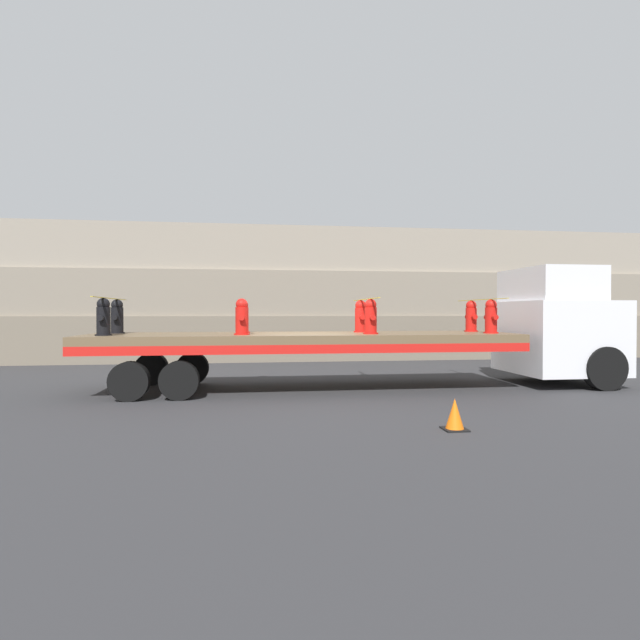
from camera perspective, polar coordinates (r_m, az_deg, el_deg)
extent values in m
plane|color=#2D2D30|center=(12.35, -1.74, -7.86)|extent=(120.00, 120.00, 0.00)
cube|color=#706656|center=(20.31, -4.12, -1.97)|extent=(60.00, 3.00, 1.74)
cube|color=gray|center=(20.45, -4.15, 2.93)|extent=(60.00, 3.00, 1.74)
cube|color=gray|center=(20.74, -4.18, 7.72)|extent=(60.00, 3.00, 1.74)
cube|color=silver|center=(14.52, 25.52, -1.76)|extent=(2.42, 2.57, 1.87)
cube|color=silver|center=(14.40, 24.75, 3.65)|extent=(1.70, 2.36, 0.85)
cube|color=black|center=(14.89, 27.67, -0.27)|extent=(0.97, 2.26, 1.05)
cylinder|color=black|center=(13.83, 29.76, -4.82)|extent=(1.06, 0.28, 1.06)
cylinder|color=black|center=(15.82, 24.37, -4.08)|extent=(1.06, 0.28, 1.06)
cube|color=brown|center=(12.22, -1.74, -2.00)|extent=(10.29, 2.56, 0.20)
cube|color=red|center=(11.00, -1.07, -3.35)|extent=(10.29, 0.08, 0.20)
cube|color=red|center=(13.46, -2.29, -2.58)|extent=(10.29, 0.08, 0.20)
cylinder|color=black|center=(11.17, -15.79, -6.65)|extent=(0.84, 0.30, 0.84)
cylinder|color=black|center=(13.48, -14.38, -5.36)|extent=(0.84, 0.30, 0.84)
cylinder|color=black|center=(11.36, -20.97, -6.55)|extent=(0.84, 0.30, 0.84)
cylinder|color=black|center=(13.64, -18.69, -5.31)|extent=(0.84, 0.30, 0.84)
cylinder|color=black|center=(12.04, -23.50, -1.57)|extent=(0.36, 0.36, 0.03)
cylinder|color=black|center=(12.03, -23.51, -0.13)|extent=(0.29, 0.29, 0.64)
sphere|color=black|center=(12.03, -23.52, 1.68)|extent=(0.27, 0.27, 0.27)
cylinder|color=black|center=(11.84, -23.78, 0.22)|extent=(0.13, 0.12, 0.13)
cylinder|color=black|center=(12.23, -23.25, 0.24)|extent=(0.13, 0.12, 0.13)
cylinder|color=black|center=(13.13, -22.17, -1.37)|extent=(0.36, 0.36, 0.03)
cylinder|color=black|center=(13.12, -22.17, -0.05)|extent=(0.29, 0.29, 0.64)
sphere|color=black|center=(13.12, -22.18, 1.61)|extent=(0.27, 0.27, 0.27)
cylinder|color=black|center=(12.92, -22.40, 0.28)|extent=(0.13, 0.12, 0.13)
cylinder|color=black|center=(13.31, -21.96, 0.29)|extent=(0.13, 0.12, 0.13)
cylinder|color=red|center=(11.59, -8.93, -1.60)|extent=(0.36, 0.36, 0.03)
cylinder|color=red|center=(11.58, -8.93, -0.11)|extent=(0.29, 0.29, 0.64)
sphere|color=red|center=(11.58, -8.93, 1.77)|extent=(0.27, 0.27, 0.27)
cylinder|color=red|center=(11.37, -8.95, 0.26)|extent=(0.13, 0.12, 0.13)
cylinder|color=red|center=(11.78, -8.91, 0.28)|extent=(0.13, 0.12, 0.13)
cylinder|color=red|center=(12.71, -8.82, -1.39)|extent=(0.36, 0.36, 0.03)
cylinder|color=red|center=(12.70, -8.82, -0.02)|extent=(0.29, 0.29, 0.64)
sphere|color=red|center=(12.70, -8.82, 1.69)|extent=(0.27, 0.27, 0.27)
cylinder|color=red|center=(12.50, -8.84, 0.31)|extent=(0.13, 0.12, 0.13)
cylinder|color=red|center=(12.91, -8.80, 0.33)|extent=(0.13, 0.12, 0.13)
cylinder|color=red|center=(11.91, 5.81, -1.53)|extent=(0.36, 0.36, 0.03)
cylinder|color=red|center=(11.91, 5.81, -0.08)|extent=(0.29, 0.29, 0.64)
sphere|color=red|center=(11.91, 5.81, 1.75)|extent=(0.27, 0.27, 0.27)
cylinder|color=red|center=(11.71, 6.04, 0.28)|extent=(0.13, 0.12, 0.13)
cylinder|color=red|center=(12.10, 5.59, 0.30)|extent=(0.13, 0.12, 0.13)
cylinder|color=red|center=(13.01, 4.65, -1.33)|extent=(0.36, 0.36, 0.03)
cylinder|color=red|center=(13.00, 4.65, 0.00)|extent=(0.29, 0.29, 0.64)
sphere|color=red|center=(13.00, 4.66, 1.68)|extent=(0.27, 0.27, 0.27)
cylinder|color=red|center=(12.80, 4.85, 0.33)|extent=(0.13, 0.12, 0.13)
cylinder|color=red|center=(13.20, 4.46, 0.35)|extent=(0.13, 0.12, 0.13)
cylinder|color=red|center=(12.96, 18.95, -1.38)|extent=(0.36, 0.36, 0.03)
cylinder|color=red|center=(12.95, 18.96, -0.04)|extent=(0.29, 0.29, 0.64)
sphere|color=red|center=(12.95, 18.97, 1.64)|extent=(0.27, 0.27, 0.27)
cylinder|color=red|center=(12.77, 19.37, 0.29)|extent=(0.13, 0.12, 0.13)
cylinder|color=red|center=(13.13, 18.56, 0.30)|extent=(0.13, 0.12, 0.13)
cylinder|color=red|center=(13.97, 16.88, -1.21)|extent=(0.36, 0.36, 0.03)
cylinder|color=red|center=(13.97, 16.89, 0.03)|extent=(0.29, 0.29, 0.64)
sphere|color=red|center=(13.97, 16.89, 1.59)|extent=(0.27, 0.27, 0.27)
cylinder|color=red|center=(13.78, 17.24, 0.33)|extent=(0.13, 0.12, 0.13)
cylinder|color=red|center=(14.15, 16.55, 0.35)|extent=(0.13, 0.12, 0.13)
cube|color=yellow|center=(12.58, -22.83, 2.30)|extent=(0.05, 2.76, 0.01)
cube|color=yellow|center=(12.46, 5.21, 2.37)|extent=(0.05, 2.76, 0.01)
cube|color=yellow|center=(13.46, 17.89, 2.22)|extent=(0.05, 2.76, 0.01)
cube|color=black|center=(8.40, 15.14, -11.95)|extent=(0.37, 0.37, 0.03)
cone|color=orange|center=(8.35, 15.14, -10.26)|extent=(0.29, 0.29, 0.48)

